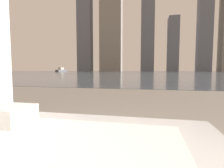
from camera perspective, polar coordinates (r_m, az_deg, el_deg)
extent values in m
cube|color=white|center=(1.01, -32.63, -9.37)|extent=(0.29, 0.19, 0.04)
cube|color=white|center=(1.01, -32.72, -7.15)|extent=(0.29, 0.19, 0.04)
cube|color=slate|center=(61.87, 11.73, 3.74)|extent=(180.00, 110.00, 0.01)
cube|color=#4C4C51|center=(77.93, -16.25, 4.14)|extent=(2.93, 5.51, 0.92)
cube|color=#B2A893|center=(77.93, -16.27, 4.86)|extent=(1.72, 2.21, 1.05)
cube|color=slate|center=(129.15, -8.85, 16.77)|extent=(9.88, 6.58, 56.54)
cube|color=gray|center=(126.71, -0.28, 22.18)|extent=(13.81, 11.14, 78.36)
cube|color=slate|center=(121.40, 11.65, 18.27)|extent=(8.44, 6.59, 59.58)
cube|color=slate|center=(119.77, 19.26, 12.01)|extent=(6.30, 10.88, 33.74)
cube|color=slate|center=(125.75, 28.10, 17.72)|extent=(7.92, 7.06, 61.16)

